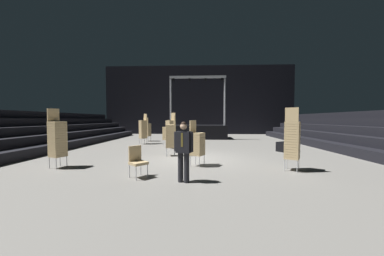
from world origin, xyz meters
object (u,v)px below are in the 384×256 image
(chair_stack_rear_right, at_px, (171,131))
(man_with_tie, at_px, (183,148))
(chair_stack_rear_left, at_px, (143,129))
(equipment_road_case, at_px, (286,147))
(chair_stack_rear_centre, at_px, (292,139))
(chair_stack_mid_centre, at_px, (57,138))
(chair_stack_front_left, at_px, (197,143))
(stage_riser, at_px, (198,131))
(chair_stack_mid_right, at_px, (147,129))
(loose_chair_near_man, at_px, (137,160))
(chair_stack_front_right, at_px, (167,133))
(chair_stack_mid_left, at_px, (171,135))

(chair_stack_rear_right, bearing_deg, man_with_tie, 149.49)
(chair_stack_rear_left, relative_size, equipment_road_case, 2.37)
(man_with_tie, distance_m, chair_stack_rear_centre, 3.85)
(chair_stack_rear_left, bearing_deg, chair_stack_mid_centre, 129.28)
(chair_stack_front_left, distance_m, equipment_road_case, 5.98)
(stage_riser, bearing_deg, man_with_tie, -90.94)
(chair_stack_rear_centre, xyz_separation_m, equipment_road_case, (1.52, 4.14, -0.81))
(stage_riser, distance_m, chair_stack_rear_centre, 12.02)
(man_with_tie, relative_size, chair_stack_mid_right, 0.90)
(chair_stack_rear_left, xyz_separation_m, loose_chair_near_man, (2.14, -8.09, -0.53))
(chair_stack_mid_right, height_order, chair_stack_rear_left, chair_stack_rear_left)
(stage_riser, distance_m, man_with_tie, 12.97)
(chair_stack_mid_right, xyz_separation_m, chair_stack_rear_left, (0.19, -1.82, 0.13))
(man_with_tie, height_order, chair_stack_rear_right, chair_stack_rear_right)
(chair_stack_front_right, height_order, chair_stack_mid_centre, chair_stack_mid_centre)
(equipment_road_case, bearing_deg, man_with_tie, -132.49)
(chair_stack_front_left, relative_size, chair_stack_mid_right, 0.91)
(stage_riser, bearing_deg, chair_stack_rear_centre, -73.75)
(chair_stack_front_left, bearing_deg, chair_stack_mid_left, -118.38)
(chair_stack_mid_centre, bearing_deg, chair_stack_mid_left, 146.08)
(chair_stack_mid_left, bearing_deg, chair_stack_rear_centre, -129.85)
(man_with_tie, bearing_deg, chair_stack_mid_right, -52.94)
(chair_stack_mid_left, height_order, chair_stack_mid_right, chair_stack_mid_left)
(chair_stack_mid_left, xyz_separation_m, chair_stack_rear_centre, (4.54, -2.60, 0.08))
(man_with_tie, relative_size, chair_stack_rear_left, 0.79)
(stage_riser, xyz_separation_m, chair_stack_rear_centre, (3.36, -11.54, 0.37))
(chair_stack_mid_right, xyz_separation_m, chair_stack_rear_centre, (7.34, -8.90, 0.13))
(stage_riser, bearing_deg, chair_stack_mid_right, -146.51)
(man_with_tie, xyz_separation_m, loose_chair_near_man, (-1.43, 0.42, -0.42))
(stage_riser, bearing_deg, chair_stack_front_right, -109.54)
(chair_stack_front_left, height_order, chair_stack_rear_centre, chair_stack_rear_centre)
(chair_stack_mid_centre, xyz_separation_m, chair_stack_rear_centre, (8.23, -0.04, 0.00))
(chair_stack_front_left, bearing_deg, equipment_road_case, 155.88)
(chair_stack_mid_centre, distance_m, chair_stack_rear_right, 6.04)
(chair_stack_front_left, relative_size, chair_stack_front_right, 1.00)
(chair_stack_rear_left, height_order, chair_stack_rear_right, same)
(stage_riser, relative_size, chair_stack_rear_left, 2.55)
(chair_stack_mid_centre, xyz_separation_m, chair_stack_rear_right, (3.34, 5.04, 0.00))
(loose_chair_near_man, bearing_deg, chair_stack_rear_centre, 143.75)
(chair_stack_rear_left, distance_m, loose_chair_near_man, 8.38)
(chair_stack_front_right, relative_size, chair_stack_mid_right, 0.91)
(stage_riser, height_order, chair_stack_rear_right, stage_riser)
(man_with_tie, xyz_separation_m, chair_stack_mid_right, (-3.76, 10.33, -0.01))
(chair_stack_front_left, xyz_separation_m, chair_stack_rear_centre, (3.24, -0.57, 0.21))
(man_with_tie, relative_size, chair_stack_mid_left, 0.86)
(chair_stack_front_left, height_order, chair_stack_rear_right, chair_stack_rear_right)
(chair_stack_front_left, height_order, chair_stack_mid_right, chair_stack_mid_right)
(chair_stack_front_right, height_order, chair_stack_rear_left, chair_stack_rear_left)
(man_with_tie, relative_size, chair_stack_front_left, 0.98)
(chair_stack_rear_left, bearing_deg, chair_stack_mid_left, 168.24)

